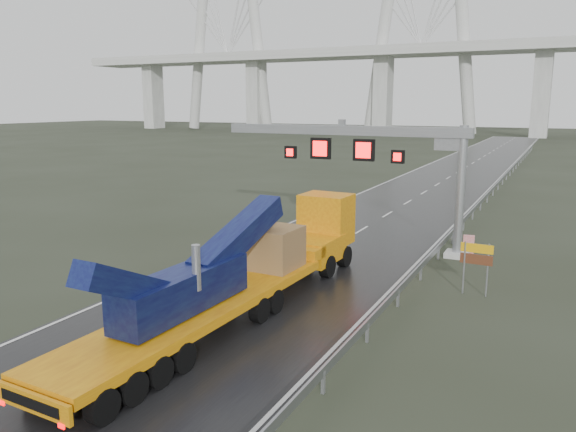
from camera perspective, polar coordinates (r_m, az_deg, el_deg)
The scene contains 7 objects.
ground at distance 19.46m, azimuth -15.01°, elevation -14.41°, with size 400.00×400.00×0.00m, color #282D1F.
road at distance 54.90m, azimuth 13.64°, elevation 2.33°, with size 11.00×200.00×0.02m, color black.
guardrail at distance 44.01m, azimuth 18.48°, elevation 0.79°, with size 0.20×140.00×1.40m, color gray, non-canonical shape.
sign_gantry at distance 32.57m, azimuth 8.92°, elevation 6.44°, with size 14.90×1.20×7.42m.
heavy_haul_truck at distance 23.82m, azimuth -3.01°, elevation -4.74°, with size 3.46×19.11×4.47m.
exit_sign_pair at distance 25.96m, azimuth 18.58°, elevation -4.13°, with size 1.39×0.11×2.38m.
striped_barrier at distance 33.32m, azimuth 17.87°, elevation -2.76°, with size 0.61×0.33×1.03m, color red.
Camera 1 is at (11.90, -12.95, 8.34)m, focal length 35.00 mm.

